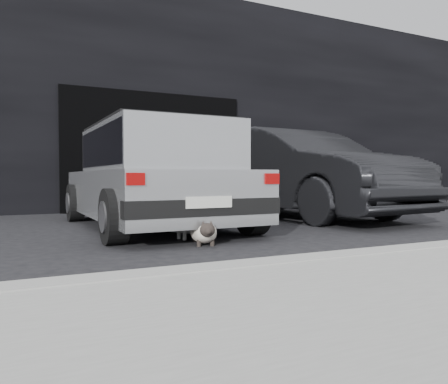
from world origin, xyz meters
name	(u,v)px	position (x,y,z in m)	size (l,w,h in m)	color
ground	(171,234)	(0.00, 0.00, 0.00)	(80.00, 80.00, 0.00)	black
building_facade	(132,110)	(1.00, 6.00, 2.50)	(34.00, 4.00, 5.00)	black
garage_opening	(155,152)	(1.00, 3.99, 1.30)	(4.00, 0.10, 2.60)	black
curb	(379,256)	(1.00, -2.60, 0.06)	(18.00, 0.25, 0.12)	gray
silver_hatchback	(153,172)	(0.00, 0.79, 0.82)	(2.09, 4.10, 1.50)	#B4B6B9
second_car	(296,173)	(2.93, 1.39, 0.82)	(1.74, 5.00, 1.65)	black
cat_siamese	(204,232)	(0.05, -0.99, 0.13)	(0.43, 0.84, 0.30)	beige
cat_white	(196,223)	(0.16, -0.47, 0.18)	(0.79, 0.37, 0.38)	white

